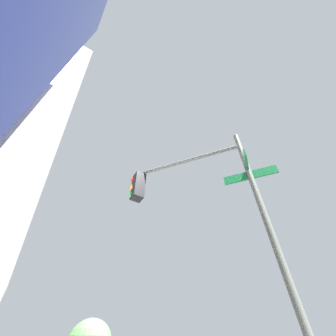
% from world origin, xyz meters
% --- Properties ---
extents(traffic_signal_near, '(2.86, 2.22, 6.16)m').
position_xyz_m(traffic_signal_near, '(-5.97, -6.10, 4.37)').
color(traffic_signal_near, '#474C47').
rests_on(traffic_signal_near, ground_plane).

